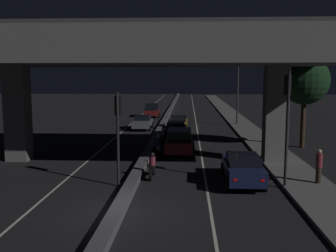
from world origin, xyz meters
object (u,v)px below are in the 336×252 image
object	(u,v)px
car_black_third	(176,130)
motorcycle_white_filtering_mid	(158,146)
car_taxi_yellow_fourth	(179,123)
car_dark_red_second_oncoming	(152,110)
traffic_light_left_of_median	(118,122)
traffic_light_right_of_median	(287,109)
pedestrian_on_sidewalk	(319,166)
street_lamp	(235,84)
car_dark_blue_lead	(243,168)
car_dark_red_second	(179,141)
motorcycle_red_filtering_far	(163,135)
motorcycle_black_filtering_near	(152,167)
car_grey_lead_oncoming	(143,122)

from	to	relation	value
car_black_third	motorcycle_white_filtering_mid	bearing A→B (deg)	173.16
car_taxi_yellow_fourth	car_dark_red_second_oncoming	bearing A→B (deg)	17.73
traffic_light_left_of_median	traffic_light_right_of_median	distance (m)	8.26
traffic_light_right_of_median	car_taxi_yellow_fourth	size ratio (longest dim) A/B	1.29
car_dark_red_second_oncoming	traffic_light_right_of_median	bearing A→B (deg)	14.59
car_dark_red_second_oncoming	pedestrian_on_sidewalk	distance (m)	34.34
street_lamp	car_dark_blue_lead	bearing A→B (deg)	-95.66
traffic_light_left_of_median	motorcycle_white_filtering_mid	world-z (taller)	traffic_light_left_of_median
traffic_light_right_of_median	car_dark_red_second	xyz separation A→B (m)	(-5.37, 8.23, -2.98)
car_taxi_yellow_fourth	motorcycle_red_filtering_far	xyz separation A→B (m)	(-1.09, -7.77, -0.12)
car_dark_blue_lead	car_dark_red_second_oncoming	size ratio (longest dim) A/B	1.09
car_dark_red_second	car_taxi_yellow_fourth	size ratio (longest dim) A/B	0.95
car_black_third	car_taxi_yellow_fourth	distance (m)	6.08
street_lamp	car_dark_red_second	distance (m)	17.75
traffic_light_right_of_median	motorcycle_black_filtering_near	distance (m)	7.62
car_grey_lead_oncoming	motorcycle_white_filtering_mid	distance (m)	13.37
traffic_light_left_of_median	car_dark_red_second	xyz separation A→B (m)	(2.86, 8.22, -2.31)
traffic_light_right_of_median	pedestrian_on_sidewalk	bearing A→B (deg)	12.91
car_black_third	car_dark_red_second_oncoming	size ratio (longest dim) A/B	1.08
traffic_light_left_of_median	car_black_third	world-z (taller)	traffic_light_left_of_median
motorcycle_red_filtering_far	pedestrian_on_sidewalk	bearing A→B (deg)	-147.23
traffic_light_left_of_median	traffic_light_right_of_median	world-z (taller)	traffic_light_right_of_median
motorcycle_red_filtering_far	car_black_third	bearing A→B (deg)	-32.71
traffic_light_right_of_median	car_dark_red_second	distance (m)	10.27
car_grey_lead_oncoming	pedestrian_on_sidewalk	bearing A→B (deg)	29.17
motorcycle_black_filtering_near	motorcycle_red_filtering_far	bearing A→B (deg)	3.99
traffic_light_left_of_median	car_dark_red_second	bearing A→B (deg)	70.80
street_lamp	motorcycle_white_filtering_mid	world-z (taller)	street_lamp
street_lamp	car_grey_lead_oncoming	bearing A→B (deg)	-158.14
motorcycle_white_filtering_mid	motorcycle_red_filtering_far	distance (m)	5.16
car_dark_blue_lead	car_taxi_yellow_fourth	size ratio (longest dim) A/B	1.02
car_taxi_yellow_fourth	pedestrian_on_sidewalk	xyz separation A→B (m)	(7.46, -20.09, 0.29)
traffic_light_right_of_median	motorcycle_white_filtering_mid	size ratio (longest dim) A/B	3.34
car_dark_red_second	motorcycle_white_filtering_mid	bearing A→B (deg)	114.77
traffic_light_right_of_median	motorcycle_red_filtering_far	world-z (taller)	traffic_light_right_of_median
car_dark_blue_lead	car_grey_lead_oncoming	size ratio (longest dim) A/B	1.13
street_lamp	car_dark_red_second_oncoming	xyz separation A→B (m)	(-9.98, 8.20, -3.63)
motorcycle_black_filtering_near	motorcycle_red_filtering_far	size ratio (longest dim) A/B	1.04
street_lamp	car_dark_red_second	size ratio (longest dim) A/B	1.81
car_dark_red_second_oncoming	motorcycle_white_filtering_mid	world-z (taller)	car_dark_red_second_oncoming
street_lamp	car_taxi_yellow_fourth	bearing A→B (deg)	-145.92
traffic_light_right_of_median	street_lamp	distance (m)	24.63
car_dark_red_second_oncoming	motorcycle_red_filtering_far	xyz separation A→B (m)	(2.79, -20.09, -0.29)
motorcycle_red_filtering_far	pedestrian_on_sidewalk	world-z (taller)	pedestrian_on_sidewalk
car_taxi_yellow_fourth	car_dark_red_second_oncoming	xyz separation A→B (m)	(-3.88, 12.32, 0.18)
traffic_light_left_of_median	motorcycle_black_filtering_near	size ratio (longest dim) A/B	2.48
street_lamp	motorcycle_white_filtering_mid	size ratio (longest dim) A/B	4.48
car_black_third	motorcycle_red_filtering_far	distance (m)	1.97
street_lamp	motorcycle_red_filtering_far	bearing A→B (deg)	-121.14
car_dark_red_second_oncoming	motorcycle_white_filtering_mid	distance (m)	25.41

